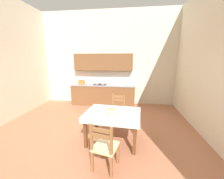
# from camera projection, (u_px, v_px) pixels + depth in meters

# --- Properties ---
(ground_plane) EXTENTS (6.35, 6.81, 0.10)m
(ground_plane) POSITION_uv_depth(u_px,v_px,m) (89.00, 143.00, 3.40)
(ground_plane) COLOR #AD6B4C
(wall_back) EXTENTS (6.35, 0.12, 3.97)m
(wall_back) POSITION_uv_depth(u_px,v_px,m) (108.00, 59.00, 6.02)
(wall_back) COLOR beige
(wall_back) RESTS_ON ground_plane
(kitchen_cabinetry) EXTENTS (2.75, 0.63, 2.20)m
(kitchen_cabinetry) POSITION_uv_depth(u_px,v_px,m) (103.00, 85.00, 5.97)
(kitchen_cabinetry) COLOR brown
(kitchen_cabinetry) RESTS_ON ground_plane
(dining_table) EXTENTS (1.35, 1.04, 0.75)m
(dining_table) POSITION_uv_depth(u_px,v_px,m) (113.00, 117.00, 3.26)
(dining_table) COLOR brown
(dining_table) RESTS_ON ground_plane
(dining_chair_kitchen_side) EXTENTS (0.48, 0.48, 0.93)m
(dining_chair_kitchen_side) POSITION_uv_depth(u_px,v_px,m) (117.00, 111.00, 4.18)
(dining_chair_kitchen_side) COLOR #D1BC89
(dining_chair_kitchen_side) RESTS_ON ground_plane
(dining_chair_camera_side) EXTENTS (0.50, 0.50, 0.93)m
(dining_chair_camera_side) POSITION_uv_depth(u_px,v_px,m) (105.00, 147.00, 2.44)
(dining_chair_camera_side) COLOR #D1BC89
(dining_chair_camera_side) RESTS_ON ground_plane
(fruit_bowl) EXTENTS (0.30, 0.30, 0.12)m
(fruit_bowl) POSITION_uv_depth(u_px,v_px,m) (111.00, 111.00, 3.16)
(fruit_bowl) COLOR beige
(fruit_bowl) RESTS_ON dining_table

